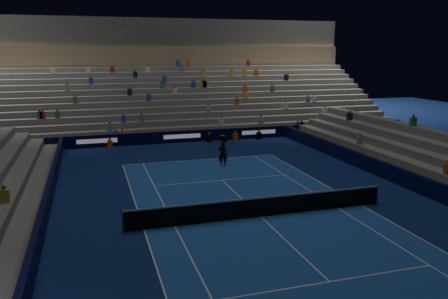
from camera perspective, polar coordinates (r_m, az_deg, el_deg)
ground at (r=21.53m, az=4.68°, el=-8.52°), size 90.00×90.00×0.00m
court_surface at (r=21.53m, az=4.68°, el=-8.50°), size 10.97×23.77×0.01m
sponsor_barrier_far at (r=38.59m, az=-5.38°, el=1.65°), size 44.00×0.25×1.00m
sponsor_barrier_east at (r=26.36m, az=24.80°, el=-4.56°), size 0.25×37.00×1.00m
sponsor_barrier_west at (r=20.13m, az=-22.34°, el=-9.44°), size 0.25×37.00×1.00m
grandstand_main at (r=47.37m, az=-7.75°, el=7.10°), size 44.00×15.20×11.20m
tennis_net at (r=21.35m, az=4.70°, el=-7.25°), size 12.90×0.10×1.10m
tennis_player at (r=30.38m, az=-0.16°, el=-0.53°), size 0.74×0.62×1.74m
broadcast_camera at (r=38.75m, az=0.01°, el=1.41°), size 0.56×0.91×0.53m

